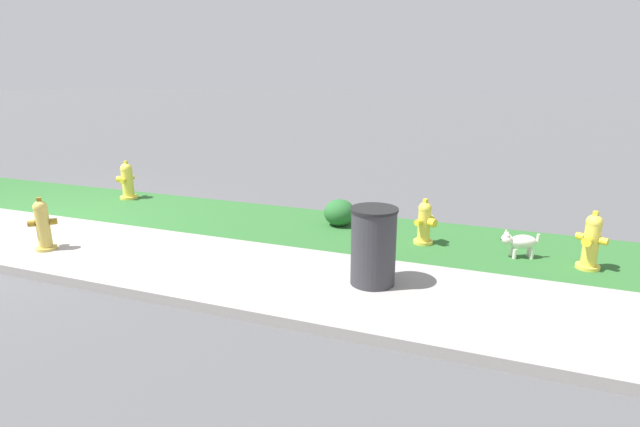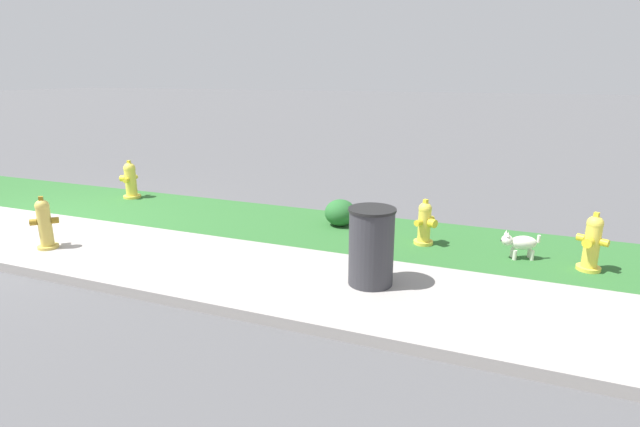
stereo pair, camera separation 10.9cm
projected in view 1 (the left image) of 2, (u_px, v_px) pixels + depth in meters
The scene contains 10 objects.
ground_plane at pixel (12, 235), 7.57m from camera, with size 120.00×120.00×0.00m, color #515154.
sidewalk_pavement at pixel (12, 234), 7.57m from camera, with size 18.00×1.99×0.01m, color #9E9993.
grass_verge at pixel (109, 204), 9.35m from camera, with size 18.00×1.98×0.01m, color #2D662D.
fire_hydrant_far_end at pixel (425, 223), 7.09m from camera, with size 0.33×0.36×0.66m.
fire_hydrant_mid_block at pixel (43, 225), 6.82m from camera, with size 0.33×0.33×0.75m.
fire_hydrant_at_driveway at pixel (127, 181), 9.65m from camera, with size 0.38×0.40×0.74m.
fire_hydrant_by_grass_verge at pixel (591, 242), 6.16m from camera, with size 0.37×0.34×0.75m.
small_white_dog at pixel (520, 242), 6.57m from camera, with size 0.48×0.28×0.38m.
trash_bin at pixel (373, 247), 5.69m from camera, with size 0.54×0.54×0.91m.
shrub_bush_near_lamp at pixel (340, 213), 7.98m from camera, with size 0.50×0.50×0.42m.
Camera 1 is at (6.95, -5.05, 2.37)m, focal length 28.00 mm.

